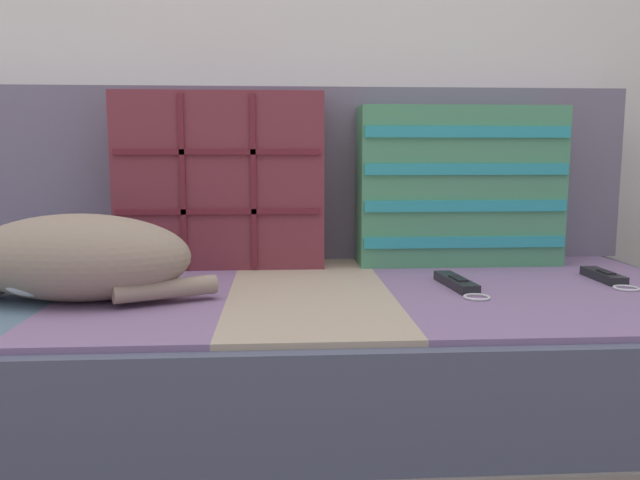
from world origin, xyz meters
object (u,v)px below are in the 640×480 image
(throw_pillow_striped, at_px, (458,186))
(game_remote_near, at_px, (605,277))
(couch, at_px, (234,371))
(throw_pillow_quilted, at_px, (221,181))
(sleeping_cat, at_px, (68,259))
(game_remote_far, at_px, (457,283))

(throw_pillow_striped, distance_m, game_remote_near, 0.38)
(couch, relative_size, game_remote_near, 10.74)
(throw_pillow_quilted, bearing_deg, game_remote_near, -15.94)
(sleeping_cat, height_order, game_remote_far, sleeping_cat)
(couch, height_order, throw_pillow_quilted, throw_pillow_quilted)
(throw_pillow_striped, xyz_separation_m, game_remote_near, (0.25, -0.23, -0.18))
(throw_pillow_striped, relative_size, game_remote_far, 2.28)
(throw_pillow_quilted, height_order, sleeping_cat, throw_pillow_quilted)
(sleeping_cat, distance_m, game_remote_far, 0.73)
(throw_pillow_striped, relative_size, game_remote_near, 2.62)
(throw_pillow_striped, bearing_deg, throw_pillow_quilted, 179.95)
(game_remote_near, bearing_deg, throw_pillow_quilted, 164.06)
(throw_pillow_striped, bearing_deg, game_remote_far, -105.39)
(couch, xyz_separation_m, throw_pillow_striped, (0.52, 0.22, 0.37))
(couch, distance_m, game_remote_far, 0.49)
(throw_pillow_striped, xyz_separation_m, game_remote_far, (-0.08, -0.28, -0.18))
(throw_pillow_striped, bearing_deg, couch, -157.25)
(couch, height_order, sleeping_cat, sleeping_cat)
(sleeping_cat, bearing_deg, throw_pillow_striped, 22.69)
(couch, distance_m, throw_pillow_quilted, 0.44)
(throw_pillow_quilted, xyz_separation_m, game_remote_far, (0.48, -0.28, -0.19))
(couch, xyz_separation_m, game_remote_far, (0.45, -0.06, 0.19))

